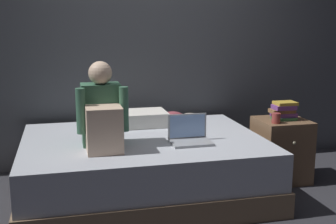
{
  "coord_description": "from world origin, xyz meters",
  "views": [
    {
      "loc": [
        -0.83,
        -3.18,
        1.44
      ],
      "look_at": [
        -0.03,
        0.1,
        0.75
      ],
      "focal_mm": 46.82,
      "sensor_mm": 36.0,
      "label": 1
    }
  ],
  "objects": [
    {
      "name": "pillow",
      "position": [
        -0.18,
        0.75,
        0.56
      ],
      "size": [
        0.56,
        0.36,
        0.13
      ],
      "primitive_type": "cube",
      "color": "silver",
      "rests_on": "bed"
    },
    {
      "name": "book_stack",
      "position": [
        1.1,
        0.34,
        0.65
      ],
      "size": [
        0.24,
        0.16,
        0.17
      ],
      "color": "#387042",
      "rests_on": "nightstand"
    },
    {
      "name": "person_sitting",
      "position": [
        -0.55,
        0.1,
        0.75
      ],
      "size": [
        0.39,
        0.44,
        0.66
      ],
      "color": "#38664C",
      "rests_on": "bed"
    },
    {
      "name": "bed",
      "position": [
        -0.2,
        0.3,
        0.25
      ],
      "size": [
        2.0,
        1.5,
        0.5
      ],
      "color": "#7A6047",
      "rests_on": "ground_plane"
    },
    {
      "name": "laptop",
      "position": [
        0.14,
        0.06,
        0.55
      ],
      "size": [
        0.32,
        0.23,
        0.22
      ],
      "color": "#9EA0A5",
      "rests_on": "bed"
    },
    {
      "name": "nightstand",
      "position": [
        1.1,
        0.35,
        0.29
      ],
      "size": [
        0.44,
        0.46,
        0.57
      ],
      "color": "brown",
      "rests_on": "ground_plane"
    },
    {
      "name": "mug",
      "position": [
        0.97,
        0.23,
        0.62
      ],
      "size": [
        0.08,
        0.08,
        0.09
      ],
      "primitive_type": "cylinder",
      "color": "#933833",
      "rests_on": "nightstand"
    },
    {
      "name": "ground_plane",
      "position": [
        0.0,
        0.0,
        0.0
      ],
      "size": [
        8.0,
        8.0,
        0.0
      ],
      "primitive_type": "plane",
      "color": "#2D2D33"
    },
    {
      "name": "clothes_pile",
      "position": [
        0.2,
        0.69,
        0.55
      ],
      "size": [
        0.38,
        0.24,
        0.13
      ],
      "color": "#8E3D47",
      "rests_on": "bed"
    },
    {
      "name": "wall_back",
      "position": [
        0.0,
        1.2,
        1.35
      ],
      "size": [
        5.6,
        0.1,
        2.7
      ],
      "primitive_type": "cube",
      "color": "#4C4F54",
      "rests_on": "ground_plane"
    }
  ]
}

